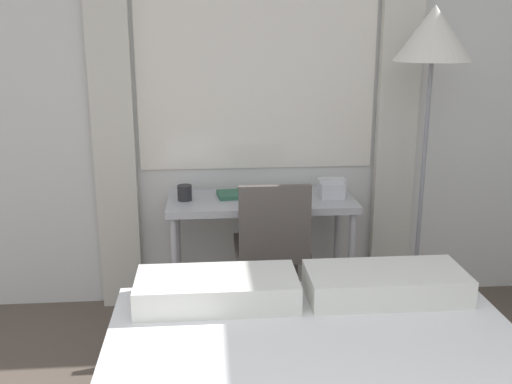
% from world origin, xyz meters
% --- Properties ---
extents(wall_back_with_window, '(5.03, 0.13, 2.70)m').
position_xyz_m(wall_back_with_window, '(0.02, 3.08, 1.35)').
color(wall_back_with_window, silver).
rests_on(wall_back_with_window, ground_plane).
extents(desk, '(1.06, 0.45, 0.73)m').
position_xyz_m(desk, '(0.18, 2.78, 0.66)').
color(desk, '#B2B2B7').
rests_on(desk, ground_plane).
extents(desk_chair, '(0.40, 0.40, 0.89)m').
position_xyz_m(desk_chair, '(0.23, 2.60, 0.53)').
color(desk_chair, '#59514C').
rests_on(desk_chair, ground_plane).
extents(standing_lamp, '(0.41, 0.41, 1.79)m').
position_xyz_m(standing_lamp, '(1.08, 2.67, 1.56)').
color(standing_lamp, '#4C4C51').
rests_on(standing_lamp, ground_plane).
extents(telephone, '(0.15, 0.15, 0.11)m').
position_xyz_m(telephone, '(0.58, 2.78, 0.78)').
color(telephone, silver).
rests_on(telephone, desk).
extents(book, '(0.27, 0.19, 0.02)m').
position_xyz_m(book, '(0.07, 2.83, 0.75)').
color(book, '#33664C').
rests_on(book, desk).
extents(mug, '(0.08, 0.08, 0.09)m').
position_xyz_m(mug, '(-0.25, 2.78, 0.78)').
color(mug, '#262628').
rests_on(mug, desk).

